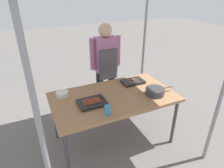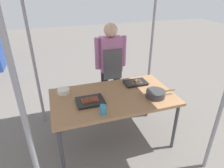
% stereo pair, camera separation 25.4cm
% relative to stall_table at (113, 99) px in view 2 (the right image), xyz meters
% --- Properties ---
extents(ground_plane, '(18.00, 18.00, 0.00)m').
position_rel_stall_table_xyz_m(ground_plane, '(0.00, 0.00, -0.70)').
color(ground_plane, '#66605B').
extents(stall_table, '(1.60, 0.90, 0.75)m').
position_rel_stall_table_xyz_m(stall_table, '(0.00, 0.00, 0.00)').
color(stall_table, '#9E724C').
rests_on(stall_table, ground).
extents(tray_grilled_sausages, '(0.34, 0.26, 0.05)m').
position_rel_stall_table_xyz_m(tray_grilled_sausages, '(-0.32, -0.07, 0.07)').
color(tray_grilled_sausages, black).
rests_on(tray_grilled_sausages, stall_table).
extents(tray_meat_skewers, '(0.33, 0.22, 0.04)m').
position_rel_stall_table_xyz_m(tray_meat_skewers, '(0.42, 0.23, 0.07)').
color(tray_meat_skewers, black).
rests_on(tray_meat_skewers, stall_table).
extents(cooking_wok, '(0.41, 0.25, 0.09)m').
position_rel_stall_table_xyz_m(cooking_wok, '(0.51, -0.19, 0.10)').
color(cooking_wok, '#38383A').
rests_on(cooking_wok, stall_table).
extents(condiment_bowl, '(0.17, 0.17, 0.06)m').
position_rel_stall_table_xyz_m(condiment_bowl, '(-0.61, 0.27, 0.08)').
color(condiment_bowl, silver).
rests_on(condiment_bowl, stall_table).
extents(drink_cup_near_edge, '(0.07, 0.07, 0.11)m').
position_rel_stall_table_xyz_m(drink_cup_near_edge, '(-0.23, -0.34, 0.11)').
color(drink_cup_near_edge, '#338CBF').
rests_on(drink_cup_near_edge, stall_table).
extents(vendor_woman, '(0.52, 0.23, 1.54)m').
position_rel_stall_table_xyz_m(vendor_woman, '(0.21, 0.76, 0.21)').
color(vendor_woman, black).
rests_on(vendor_woman, ground).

